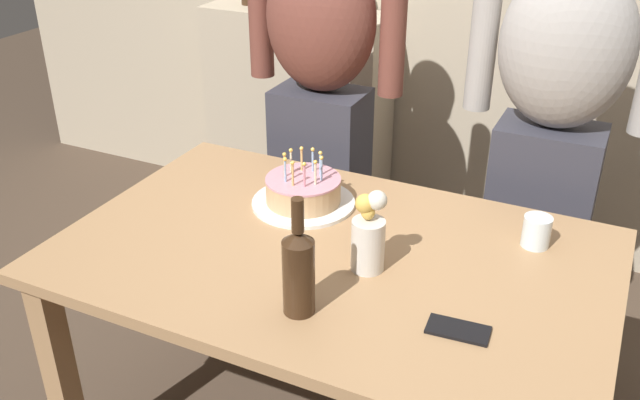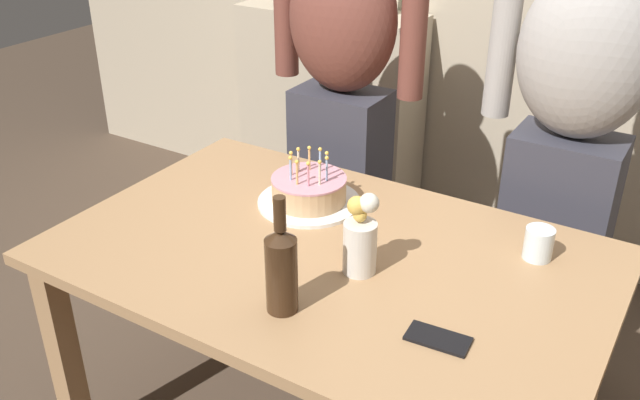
# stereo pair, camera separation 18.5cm
# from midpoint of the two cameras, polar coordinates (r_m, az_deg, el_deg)

# --- Properties ---
(dining_table) EXTENTS (1.50, 0.96, 0.74)m
(dining_table) POSITION_cam_midpoint_polar(r_m,az_deg,el_deg) (1.95, 3.39, -6.70)
(dining_table) COLOR #A37A51
(dining_table) RESTS_ON ground_plane
(birthday_cake) EXTENTS (0.32, 0.32, 0.17)m
(birthday_cake) POSITION_cam_midpoint_polar(r_m,az_deg,el_deg) (2.12, 1.59, 0.63)
(birthday_cake) COLOR white
(birthday_cake) RESTS_ON dining_table
(water_glass_near) EXTENTS (0.08, 0.08, 0.09)m
(water_glass_near) POSITION_cam_midpoint_polar(r_m,az_deg,el_deg) (1.97, 20.19, -3.46)
(water_glass_near) COLOR silver
(water_glass_near) RESTS_ON dining_table
(wine_bottle) EXTENTS (0.08, 0.08, 0.30)m
(wine_bottle) POSITION_cam_midpoint_polar(r_m,az_deg,el_deg) (1.61, 0.08, -5.70)
(wine_bottle) COLOR #382314
(wine_bottle) RESTS_ON dining_table
(cell_phone) EXTENTS (0.15, 0.08, 0.01)m
(cell_phone) POSITION_cam_midpoint_polar(r_m,az_deg,el_deg) (1.63, 13.01, -11.19)
(cell_phone) COLOR black
(cell_phone) RESTS_ON dining_table
(flower_vase) EXTENTS (0.09, 0.09, 0.23)m
(flower_vase) POSITION_cam_midpoint_polar(r_m,az_deg,el_deg) (1.78, 6.34, -3.26)
(flower_vase) COLOR silver
(flower_vase) RESTS_ON dining_table
(person_man_bearded) EXTENTS (0.61, 0.27, 1.66)m
(person_man_bearded) POSITION_cam_midpoint_polar(r_m,az_deg,el_deg) (2.58, 3.84, 7.99)
(person_man_bearded) COLOR #33333D
(person_man_bearded) RESTS_ON ground_plane
(person_woman_cardigan) EXTENTS (0.61, 0.27, 1.66)m
(person_woman_cardigan) POSITION_cam_midpoint_polar(r_m,az_deg,el_deg) (2.34, 22.03, 3.80)
(person_woman_cardigan) COLOR #33333D
(person_woman_cardigan) RESTS_ON ground_plane
(shelf_cabinet) EXTENTS (0.88, 0.30, 1.31)m
(shelf_cabinet) POSITION_cam_midpoint_polar(r_m,az_deg,el_deg) (3.38, 2.38, 6.79)
(shelf_cabinet) COLOR tan
(shelf_cabinet) RESTS_ON ground_plane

